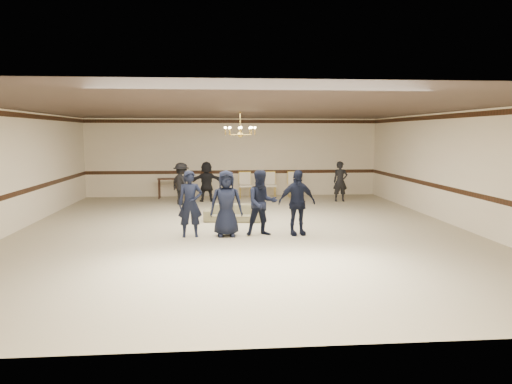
# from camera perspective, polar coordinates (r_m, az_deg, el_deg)

# --- Properties ---
(room) EXTENTS (12.01, 14.01, 3.21)m
(room) POSITION_cam_1_polar(r_m,az_deg,el_deg) (12.39, -1.69, 2.60)
(room) COLOR #B6AB8C
(room) RESTS_ON ground
(chair_rail) EXTENTS (12.00, 0.02, 0.14)m
(chair_rail) POSITION_cam_1_polar(r_m,az_deg,el_deg) (19.40, -2.82, 2.47)
(chair_rail) COLOR black
(chair_rail) RESTS_ON wall_back
(crown_molding) EXTENTS (12.00, 0.02, 0.14)m
(crown_molding) POSITION_cam_1_polar(r_m,az_deg,el_deg) (19.34, -2.86, 8.62)
(crown_molding) COLOR black
(crown_molding) RESTS_ON wall_back
(chandelier) EXTENTS (0.94, 0.94, 0.89)m
(chandelier) POSITION_cam_1_polar(r_m,az_deg,el_deg) (13.36, -1.95, 8.40)
(chandelier) COLOR #B18E39
(chandelier) RESTS_ON ceiling
(boy_a) EXTENTS (0.64, 0.44, 1.67)m
(boy_a) POSITION_cam_1_polar(r_m,az_deg,el_deg) (11.77, -8.04, -1.45)
(boy_a) COLOR black
(boy_a) RESTS_ON floor
(boy_b) EXTENTS (0.84, 0.56, 1.67)m
(boy_b) POSITION_cam_1_polar(r_m,az_deg,el_deg) (11.76, -3.66, -1.40)
(boy_b) COLOR black
(boy_b) RESTS_ON floor
(boy_c) EXTENTS (0.90, 0.74, 1.67)m
(boy_c) POSITION_cam_1_polar(r_m,az_deg,el_deg) (11.81, 0.71, -1.35)
(boy_c) COLOR black
(boy_c) RESTS_ON floor
(boy_d) EXTENTS (1.04, 0.57, 1.67)m
(boy_d) POSITION_cam_1_polar(r_m,az_deg,el_deg) (11.93, 5.02, -1.29)
(boy_d) COLOR black
(boy_d) RESTS_ON floor
(settee) EXTENTS (1.76, 0.88, 0.49)m
(settee) POSITION_cam_1_polar(r_m,az_deg,el_deg) (13.87, -2.83, -2.56)
(settee) COLOR #776F4F
(settee) RESTS_ON floor
(adult_left) EXTENTS (1.08, 1.12, 1.53)m
(adult_left) POSITION_cam_1_polar(r_m,az_deg,el_deg) (17.23, -9.10, 1.02)
(adult_left) COLOR black
(adult_left) RESTS_ON floor
(adult_mid) EXTENTS (1.43, 0.49, 1.53)m
(adult_mid) POSITION_cam_1_polar(r_m,az_deg,el_deg) (17.88, -6.06, 1.29)
(adult_mid) COLOR black
(adult_mid) RESTS_ON floor
(adult_right) EXTENTS (0.56, 0.37, 1.53)m
(adult_right) POSITION_cam_1_polar(r_m,az_deg,el_deg) (18.10, 10.27, 1.28)
(adult_right) COLOR black
(adult_right) RESTS_ON floor
(banquet_chair_left) EXTENTS (0.53, 0.53, 1.03)m
(banquet_chair_left) POSITION_cam_1_polar(r_m,az_deg,el_deg) (18.71, -1.33, 0.81)
(banquet_chair_left) COLOR beige
(banquet_chair_left) RESTS_ON floor
(banquet_chair_mid) EXTENTS (0.51, 0.51, 1.03)m
(banquet_chair_mid) POSITION_cam_1_polar(r_m,az_deg,el_deg) (18.80, 1.71, 0.84)
(banquet_chair_mid) COLOR beige
(banquet_chair_mid) RESTS_ON floor
(banquet_chair_right) EXTENTS (0.51, 0.51, 1.03)m
(banquet_chair_right) POSITION_cam_1_polar(r_m,az_deg,el_deg) (18.94, 4.72, 0.86)
(banquet_chair_right) COLOR beige
(banquet_chair_right) RESTS_ON floor
(console_table) EXTENTS (1.00, 0.49, 0.82)m
(console_table) POSITION_cam_1_polar(r_m,az_deg,el_deg) (18.98, -10.45, 0.46)
(console_table) COLOR black
(console_table) RESTS_ON floor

